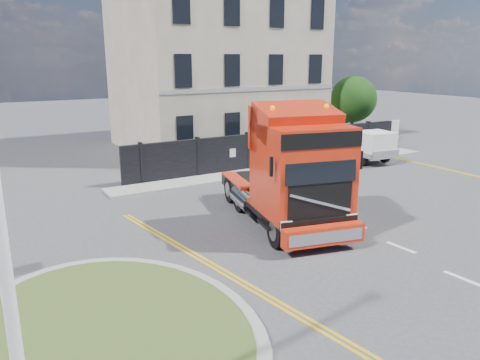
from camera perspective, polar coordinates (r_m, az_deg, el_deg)
ground at (r=16.44m, az=5.41°, el=-6.76°), size 120.00×120.00×0.00m
traffic_island at (r=11.24m, az=-16.07°, el=-17.68°), size 6.80×6.80×0.17m
hoarding_fence at (r=26.91m, az=5.56°, el=3.92°), size 18.80×0.25×2.00m
georgian_building at (r=32.53m, az=-3.07°, el=14.27°), size 12.30×10.30×12.80m
tree at (r=33.99m, az=13.38°, el=9.31°), size 3.20×3.20×4.80m
pavement_far at (r=26.07m, az=5.69°, el=1.45°), size 20.00×1.60×0.12m
truck at (r=16.66m, az=6.46°, el=0.58°), size 4.26×7.72×4.37m
flatbed_pickup at (r=28.50m, az=15.32°, el=4.10°), size 2.30×4.72×1.89m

